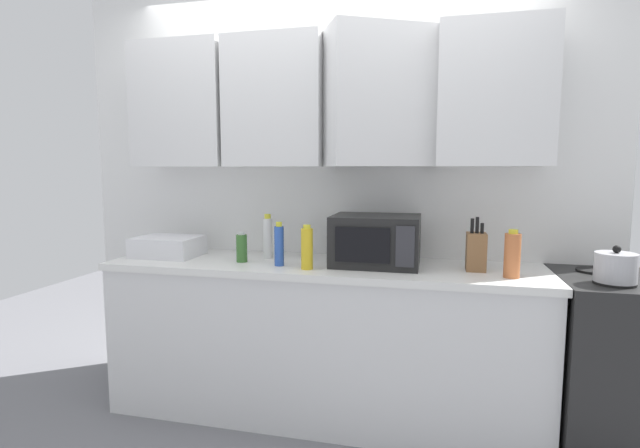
{
  "coord_description": "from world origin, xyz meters",
  "views": [
    {
      "loc": [
        0.62,
        -2.88,
        1.43
      ],
      "look_at": [
        -0.02,
        -0.25,
        1.12
      ],
      "focal_mm": 26.53,
      "sensor_mm": 36.0,
      "label": 1
    }
  ],
  "objects_px": {
    "microwave": "(376,240)",
    "bottle_spice_jar": "(512,255)",
    "bottle_yellow_mustard": "(307,248)",
    "stove_range": "(636,368)",
    "bottle_blue_cleaner": "(279,245)",
    "bottle_green_oil": "(242,248)",
    "bottle_white_jar": "(268,237)",
    "dish_rack": "(168,246)",
    "kettle": "(615,267)",
    "knife_block": "(476,251)"
  },
  "relations": [
    {
      "from": "bottle_yellow_mustard",
      "to": "bottle_spice_jar",
      "type": "bearing_deg",
      "value": 2.4
    },
    {
      "from": "bottle_blue_cleaner",
      "to": "bottle_spice_jar",
      "type": "bearing_deg",
      "value": -0.44
    },
    {
      "from": "bottle_green_oil",
      "to": "bottle_yellow_mustard",
      "type": "xyz_separation_m",
      "value": [
        0.42,
        -0.1,
        0.03
      ]
    },
    {
      "from": "microwave",
      "to": "kettle",
      "type": "bearing_deg",
      "value": -9.17
    },
    {
      "from": "stove_range",
      "to": "microwave",
      "type": "distance_m",
      "value": 1.44
    },
    {
      "from": "kettle",
      "to": "bottle_white_jar",
      "type": "distance_m",
      "value": 1.81
    },
    {
      "from": "stove_range",
      "to": "dish_rack",
      "type": "distance_m",
      "value": 2.64
    },
    {
      "from": "microwave",
      "to": "bottle_blue_cleaner",
      "type": "bearing_deg",
      "value": -164.84
    },
    {
      "from": "knife_block",
      "to": "stove_range",
      "type": "bearing_deg",
      "value": -2.08
    },
    {
      "from": "stove_range",
      "to": "bottle_white_jar",
      "type": "bearing_deg",
      "value": 177.05
    },
    {
      "from": "microwave",
      "to": "knife_block",
      "type": "bearing_deg",
      "value": -1.68
    },
    {
      "from": "bottle_green_oil",
      "to": "bottle_spice_jar",
      "type": "bearing_deg",
      "value": -2.34
    },
    {
      "from": "bottle_spice_jar",
      "to": "bottle_yellow_mustard",
      "type": "distance_m",
      "value": 1.04
    },
    {
      "from": "microwave",
      "to": "bottle_green_oil",
      "type": "xyz_separation_m",
      "value": [
        -0.76,
        -0.09,
        -0.06
      ]
    },
    {
      "from": "dish_rack",
      "to": "knife_block",
      "type": "height_order",
      "value": "knife_block"
    },
    {
      "from": "stove_range",
      "to": "bottle_yellow_mustard",
      "type": "height_order",
      "value": "bottle_yellow_mustard"
    },
    {
      "from": "stove_range",
      "to": "bottle_spice_jar",
      "type": "relative_size",
      "value": 3.79
    },
    {
      "from": "stove_range",
      "to": "kettle",
      "type": "height_order",
      "value": "kettle"
    },
    {
      "from": "bottle_green_oil",
      "to": "bottle_white_jar",
      "type": "bearing_deg",
      "value": 54.21
    },
    {
      "from": "dish_rack",
      "to": "bottle_blue_cleaner",
      "type": "distance_m",
      "value": 0.77
    },
    {
      "from": "stove_range",
      "to": "bottle_spice_jar",
      "type": "height_order",
      "value": "bottle_spice_jar"
    },
    {
      "from": "kettle",
      "to": "bottle_spice_jar",
      "type": "xyz_separation_m",
      "value": [
        -0.45,
        0.03,
        0.03
      ]
    },
    {
      "from": "bottle_white_jar",
      "to": "dish_rack",
      "type": "bearing_deg",
      "value": -172.58
    },
    {
      "from": "kettle",
      "to": "microwave",
      "type": "height_order",
      "value": "microwave"
    },
    {
      "from": "kettle",
      "to": "knife_block",
      "type": "distance_m",
      "value": 0.63
    },
    {
      "from": "kettle",
      "to": "bottle_green_oil",
      "type": "distance_m",
      "value": 1.91
    },
    {
      "from": "stove_range",
      "to": "dish_rack",
      "type": "height_order",
      "value": "dish_rack"
    },
    {
      "from": "dish_rack",
      "to": "knife_block",
      "type": "xyz_separation_m",
      "value": [
        1.82,
        0.01,
        0.04
      ]
    },
    {
      "from": "bottle_green_oil",
      "to": "bottle_white_jar",
      "type": "height_order",
      "value": "bottle_white_jar"
    },
    {
      "from": "knife_block",
      "to": "bottle_green_oil",
      "type": "height_order",
      "value": "knife_block"
    },
    {
      "from": "bottle_white_jar",
      "to": "bottle_yellow_mustard",
      "type": "bearing_deg",
      "value": -38.76
    },
    {
      "from": "bottle_yellow_mustard",
      "to": "microwave",
      "type": "bearing_deg",
      "value": 29.31
    },
    {
      "from": "stove_range",
      "to": "bottle_yellow_mustard",
      "type": "xyz_separation_m",
      "value": [
        -1.65,
        -0.15,
        0.56
      ]
    },
    {
      "from": "microwave",
      "to": "bottle_spice_jar",
      "type": "bearing_deg",
      "value": -12.23
    },
    {
      "from": "microwave",
      "to": "bottle_green_oil",
      "type": "bearing_deg",
      "value": -173.24
    },
    {
      "from": "bottle_spice_jar",
      "to": "bottle_blue_cleaner",
      "type": "relative_size",
      "value": 0.98
    },
    {
      "from": "knife_block",
      "to": "bottle_white_jar",
      "type": "relative_size",
      "value": 1.07
    },
    {
      "from": "knife_block",
      "to": "bottle_blue_cleaner",
      "type": "bearing_deg",
      "value": -173.22
    },
    {
      "from": "bottle_spice_jar",
      "to": "dish_rack",
      "type": "bearing_deg",
      "value": 176.34
    },
    {
      "from": "dish_rack",
      "to": "bottle_yellow_mustard",
      "type": "distance_m",
      "value": 0.95
    },
    {
      "from": "knife_block",
      "to": "bottle_green_oil",
      "type": "xyz_separation_m",
      "value": [
        -1.3,
        -0.07,
        -0.02
      ]
    },
    {
      "from": "stove_range",
      "to": "bottle_yellow_mustard",
      "type": "bearing_deg",
      "value": -174.82
    },
    {
      "from": "kettle",
      "to": "dish_rack",
      "type": "distance_m",
      "value": 2.43
    },
    {
      "from": "kettle",
      "to": "dish_rack",
      "type": "xyz_separation_m",
      "value": [
        -2.42,
        0.16,
        -0.02
      ]
    },
    {
      "from": "bottle_green_oil",
      "to": "bottle_blue_cleaner",
      "type": "relative_size",
      "value": 0.72
    },
    {
      "from": "knife_block",
      "to": "bottle_white_jar",
      "type": "xyz_separation_m",
      "value": [
        -1.19,
        0.07,
        0.02
      ]
    },
    {
      "from": "microwave",
      "to": "bottle_yellow_mustard",
      "type": "xyz_separation_m",
      "value": [
        -0.35,
        -0.19,
        -0.03
      ]
    },
    {
      "from": "dish_rack",
      "to": "bottle_white_jar",
      "type": "relative_size",
      "value": 1.42
    },
    {
      "from": "microwave",
      "to": "bottle_spice_jar",
      "type": "height_order",
      "value": "microwave"
    },
    {
      "from": "kettle",
      "to": "knife_block",
      "type": "xyz_separation_m",
      "value": [
        -0.61,
        0.17,
        0.02
      ]
    }
  ]
}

